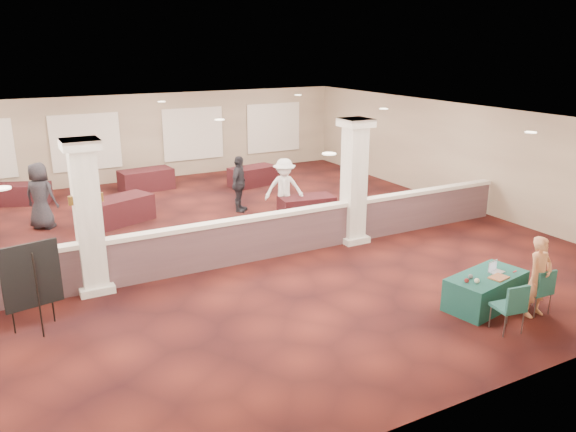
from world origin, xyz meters
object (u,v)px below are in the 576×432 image
attendee_c (239,184)px  far_table_back_left (23,194)px  easel_board (31,277)px  attendee_b (284,188)px  far_table_back_right (253,176)px  near_table (485,290)px  attendee_d (40,196)px  conf_chair_main (540,288)px  woman (539,277)px  far_table_front_center (120,210)px  far_table_back_center (146,180)px  far_table_front_right (306,207)px  conf_chair_side (512,304)px

attendee_c → far_table_back_left: bearing=97.1°
easel_board → attendee_b: attendee_b is taller
far_table_back_right → attendee_b: bearing=-101.7°
near_table → attendee_c: bearing=90.3°
far_table_back_left → attendee_d: 3.08m
conf_chair_main → woman: size_ratio=0.58×
conf_chair_main → easel_board: (-8.51, 3.78, 0.53)m
far_table_back_left → attendee_d: attendee_d is taller
easel_board → attendee_c: bearing=28.4°
far_table_front_center → attendee_d: attendee_d is taller
easel_board → woman: size_ratio=1.07×
near_table → far_table_back_left: bearing=110.1°
far_table_back_center → attendee_d: bearing=-141.7°
far_table_front_center → far_table_back_center: far_table_front_center is taller
far_table_front_center → far_table_front_right: bearing=-23.3°
far_table_front_right → far_table_back_center: (-3.32, 5.53, 0.04)m
far_table_front_center → attendee_d: 2.14m
attendee_b → attendee_d: size_ratio=0.95×
far_table_front_center → attendee_b: bearing=-22.3°
conf_chair_main → far_table_back_right: bearing=96.0°
far_table_front_right → far_table_back_left: (-7.28, 5.65, -0.00)m
far_table_front_right → attendee_d: 7.49m
easel_board → conf_chair_main: bearing=-35.7°
near_table → attendee_d: size_ratio=0.91×
conf_chair_main → conf_chair_side: conf_chair_side is taller
conf_chair_side → attendee_c: size_ratio=0.55×
far_table_back_right → easel_board: bearing=-134.7°
far_table_back_center → far_table_front_right: bearing=-59.0°
far_table_front_center → far_table_back_right: far_table_front_center is taller
woman → far_table_front_right: woman is taller
easel_board → attendee_d: 6.38m
conf_chair_side → easel_board: (-7.42, 4.04, 0.51)m
far_table_back_left → conf_chair_main: bearing=-58.4°
far_table_front_right → attendee_d: bearing=159.2°
easel_board → far_table_front_right: size_ratio=1.05×
far_table_back_center → conf_chair_side: bearing=-77.1°
near_table → conf_chair_side: bearing=-125.0°
far_table_front_right → far_table_back_right: 4.38m
attendee_c → woman: bearing=-124.1°
conf_chair_main → near_table: bearing=134.7°
conf_chair_side → far_table_back_right: bearing=96.7°
far_table_front_right → attendee_b: attendee_b is taller
conf_chair_side → attendee_d: size_ratio=0.51×
conf_chair_main → far_table_back_right: size_ratio=0.54×
far_table_front_right → attendee_c: 2.21m
conf_chair_side → attendee_b: attendee_b is taller
far_table_back_center → attendee_b: attendee_b is taller
near_table → far_table_back_right: far_table_back_right is taller
woman → attendee_b: size_ratio=0.89×
easel_board → attendee_c: 8.14m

